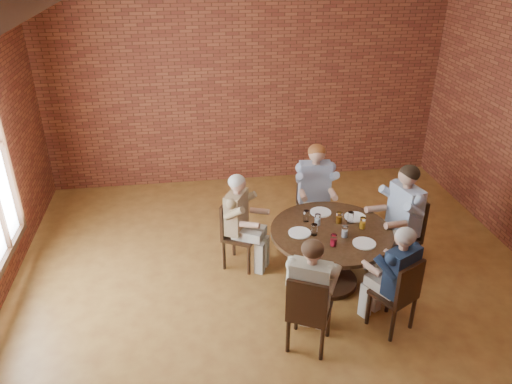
{
  "coord_description": "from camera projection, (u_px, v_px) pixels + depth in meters",
  "views": [
    {
      "loc": [
        -1.01,
        -4.39,
        3.8
      ],
      "look_at": [
        -0.21,
        1.0,
        1.0
      ],
      "focal_mm": 35.0,
      "sensor_mm": 36.0,
      "label": 1
    }
  ],
  "objects": [
    {
      "name": "chair_c",
      "position": [
        235.0,
        231.0,
        6.29
      ],
      "size": [
        0.54,
        0.54,
        0.9
      ],
      "rotation": [
        0.0,
        0.0,
        1.08
      ],
      "color": "black",
      "rests_on": "floor"
    },
    {
      "name": "diner_d",
      "position": [
        311.0,
        294.0,
        4.93
      ],
      "size": [
        0.73,
        0.78,
        1.29
      ],
      "primitive_type": null,
      "rotation": [
        0.0,
        0.0,
        2.68
      ],
      "color": "#C5A79B",
      "rests_on": "floor"
    },
    {
      "name": "wall_back",
      "position": [
        246.0,
        83.0,
        8.04
      ],
      "size": [
        7.0,
        0.0,
        7.0
      ],
      "primitive_type": "plane",
      "rotation": [
        1.57,
        0.0,
        0.0
      ],
      "color": "brown",
      "rests_on": "ground"
    },
    {
      "name": "glass_c",
      "position": [
        306.0,
        216.0,
        5.96
      ],
      "size": [
        0.07,
        0.07,
        0.14
      ],
      "primitive_type": "cylinder",
      "color": "white",
      "rests_on": "dining_table"
    },
    {
      "name": "glass_g",
      "position": [
        345.0,
        231.0,
        5.65
      ],
      "size": [
        0.07,
        0.07,
        0.14
      ],
      "primitive_type": "cylinder",
      "color": "white",
      "rests_on": "dining_table"
    },
    {
      "name": "chair_e",
      "position": [
        399.0,
        293.0,
        5.19
      ],
      "size": [
        0.53,
        0.53,
        0.89
      ],
      "rotation": [
        0.0,
        0.0,
        3.64
      ],
      "color": "black",
      "rests_on": "floor"
    },
    {
      "name": "diner_c",
      "position": [
        241.0,
        222.0,
        6.2
      ],
      "size": [
        0.76,
        0.72,
        1.27
      ],
      "primitive_type": null,
      "rotation": [
        0.0,
        0.0,
        1.08
      ],
      "color": "brown",
      "rests_on": "floor"
    },
    {
      "name": "glass_a",
      "position": [
        351.0,
        217.0,
        5.93
      ],
      "size": [
        0.07,
        0.07,
        0.14
      ],
      "primitive_type": "cylinder",
      "color": "white",
      "rests_on": "dining_table"
    },
    {
      "name": "chair_b",
      "position": [
        313.0,
        201.0,
        6.95
      ],
      "size": [
        0.48,
        0.48,
        0.96
      ],
      "rotation": [
        0.0,
        0.0,
        -0.08
      ],
      "color": "black",
      "rests_on": "floor"
    },
    {
      "name": "chair_d",
      "position": [
        308.0,
        311.0,
        4.93
      ],
      "size": [
        0.55,
        0.55,
        0.92
      ],
      "rotation": [
        0.0,
        0.0,
        2.68
      ],
      "color": "black",
      "rests_on": "floor"
    },
    {
      "name": "plate_b",
      "position": [
        321.0,
        212.0,
        6.17
      ],
      "size": [
        0.26,
        0.26,
        0.01
      ],
      "primitive_type": "cylinder",
      "color": "white",
      "rests_on": "dining_table"
    },
    {
      "name": "glass_b",
      "position": [
        339.0,
        218.0,
        5.93
      ],
      "size": [
        0.07,
        0.07,
        0.14
      ],
      "primitive_type": "cylinder",
      "color": "white",
      "rests_on": "dining_table"
    },
    {
      "name": "glass_h",
      "position": [
        363.0,
        223.0,
        5.82
      ],
      "size": [
        0.07,
        0.07,
        0.14
      ],
      "primitive_type": "cylinder",
      "color": "white",
      "rests_on": "dining_table"
    },
    {
      "name": "glass_f",
      "position": [
        334.0,
        240.0,
        5.49
      ],
      "size": [
        0.07,
        0.07,
        0.14
      ],
      "primitive_type": "cylinder",
      "color": "white",
      "rests_on": "dining_table"
    },
    {
      "name": "dining_table",
      "position": [
        330.0,
        246.0,
        5.91
      ],
      "size": [
        1.42,
        1.42,
        0.75
      ],
      "color": "black",
      "rests_on": "floor"
    },
    {
      "name": "plate_d",
      "position": [
        364.0,
        243.0,
        5.55
      ],
      "size": [
        0.26,
        0.26,
        0.01
      ],
      "primitive_type": "cylinder",
      "color": "white",
      "rests_on": "dining_table"
    },
    {
      "name": "plate_a",
      "position": [
        355.0,
        217.0,
        6.07
      ],
      "size": [
        0.26,
        0.26,
        0.01
      ],
      "primitive_type": "cylinder",
      "color": "white",
      "rests_on": "dining_table"
    },
    {
      "name": "plate_c",
      "position": [
        300.0,
        233.0,
        5.75
      ],
      "size": [
        0.26,
        0.26,
        0.01
      ],
      "primitive_type": "cylinder",
      "color": "white",
      "rests_on": "dining_table"
    },
    {
      "name": "diner_e",
      "position": [
        395.0,
        279.0,
        5.18
      ],
      "size": [
        0.71,
        0.75,
        1.26
      ],
      "primitive_type": null,
      "rotation": [
        0.0,
        0.0,
        3.64
      ],
      "color": "#16253E",
      "rests_on": "floor"
    },
    {
      "name": "glass_e",
      "position": [
        314.0,
        230.0,
        5.69
      ],
      "size": [
        0.07,
        0.07,
        0.14
      ],
      "primitive_type": "cylinder",
      "color": "white",
      "rests_on": "dining_table"
    },
    {
      "name": "glass_d",
      "position": [
        318.0,
        220.0,
        5.89
      ],
      "size": [
        0.07,
        0.07,
        0.14
      ],
      "primitive_type": "cylinder",
      "color": "white",
      "rests_on": "dining_table"
    },
    {
      "name": "diner_a",
      "position": [
        399.0,
        219.0,
        6.15
      ],
      "size": [
        0.81,
        0.72,
        1.4
      ],
      "primitive_type": null,
      "rotation": [
        0.0,
        0.0,
        -1.34
      ],
      "color": "#385D93",
      "rests_on": "floor"
    },
    {
      "name": "chair_a",
      "position": [
        404.0,
        229.0,
        6.26
      ],
      "size": [
        0.55,
        0.55,
        0.98
      ],
      "rotation": [
        0.0,
        0.0,
        -1.34
      ],
      "color": "black",
      "rests_on": "floor"
    },
    {
      "name": "smartphone",
      "position": [
        368.0,
        240.0,
        5.61
      ],
      "size": [
        0.12,
        0.16,
        0.01
      ],
      "primitive_type": "cube",
      "rotation": [
        0.0,
        0.0,
        0.42
      ],
      "color": "black",
      "rests_on": "dining_table"
    },
    {
      "name": "floor",
      "position": [
        287.0,
        307.0,
        5.74
      ],
      "size": [
        7.0,
        7.0,
        0.0
      ],
      "primitive_type": "plane",
      "color": "olive",
      "rests_on": "ground"
    },
    {
      "name": "diner_b",
      "position": [
        315.0,
        193.0,
        6.79
      ],
      "size": [
        0.6,
        0.72,
        1.37
      ],
      "primitive_type": null,
      "rotation": [
        0.0,
        0.0,
        -0.08
      ],
      "color": "#8691AB",
      "rests_on": "floor"
    }
  ]
}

